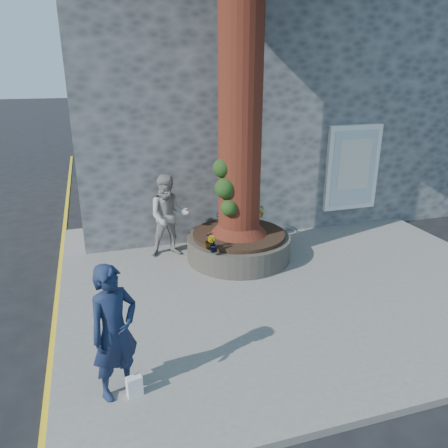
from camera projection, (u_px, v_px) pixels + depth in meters
name	position (u px, v px, depth m)	size (l,w,h in m)	color
ground	(232.00, 312.00, 7.88)	(120.00, 120.00, 0.00)	black
pavement	(285.00, 275.00, 9.18)	(9.00, 8.00, 0.12)	slate
yellow_line	(56.00, 311.00, 7.93)	(0.10, 30.00, 0.01)	yellow
stone_shop	(237.00, 100.00, 13.96)	(10.30, 8.30, 6.30)	#47494B
neighbour_shop	(440.00, 100.00, 16.24)	(6.00, 8.00, 6.00)	#47494B
planter	(239.00, 245.00, 9.76)	(2.30, 2.30, 0.60)	black
man	(114.00, 332.00, 5.49)	(0.67, 0.44, 1.84)	#172240
woman	(169.00, 216.00, 9.68)	(0.91, 0.71, 1.87)	#9B9794
shopping_bag	(134.00, 386.00, 5.69)	(0.20, 0.12, 0.28)	white
plant_a	(221.00, 220.00, 9.98)	(0.17, 0.11, 0.32)	gray
plant_b	(212.00, 244.00, 8.60)	(0.19, 0.18, 0.34)	gray
plant_c	(210.00, 240.00, 8.74)	(0.21, 0.21, 0.37)	gray
plant_d	(261.00, 211.00, 10.60)	(0.29, 0.26, 0.32)	gray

